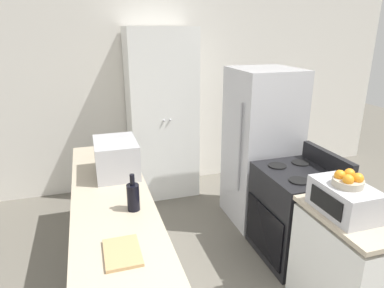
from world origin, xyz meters
The scene contains 11 objects.
wall_back centered at (0.00, 3.33, 1.30)m, with size 7.00×0.06×2.60m.
counter_left centered at (-0.83, 1.32, 0.43)m, with size 0.60×2.44×0.88m.
counter_right centered at (0.83, 0.48, 0.43)m, with size 0.60×0.76×0.88m.
pantry_cabinet centered at (-0.04, 2.99, 1.07)m, with size 0.84×0.60×2.14m.
stove centered at (0.85, 1.24, 0.45)m, with size 0.66×0.73×1.04m.
refrigerator centered at (0.86, 2.00, 0.87)m, with size 0.69×0.70×1.73m.
microwave centered at (-0.74, 1.70, 1.04)m, with size 0.37×0.49×0.31m.
wine_bottle centered at (-0.69, 1.01, 0.99)m, with size 0.09×0.09×0.28m.
toaster_oven centered at (0.71, 0.52, 0.99)m, with size 0.30×0.46×0.22m.
fruit_bowl centered at (0.71, 0.51, 1.14)m, with size 0.21×0.21×0.10m.
cutting_board centered at (-0.83, 0.52, 0.89)m, with size 0.21×0.30×0.02m.
Camera 1 is at (-0.94, -1.20, 2.12)m, focal length 32.00 mm.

